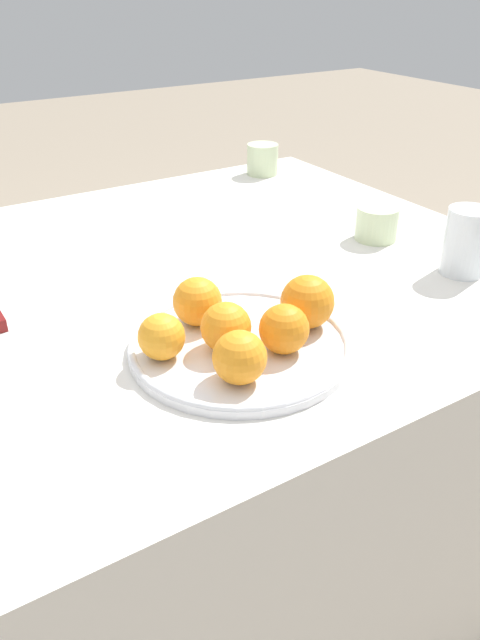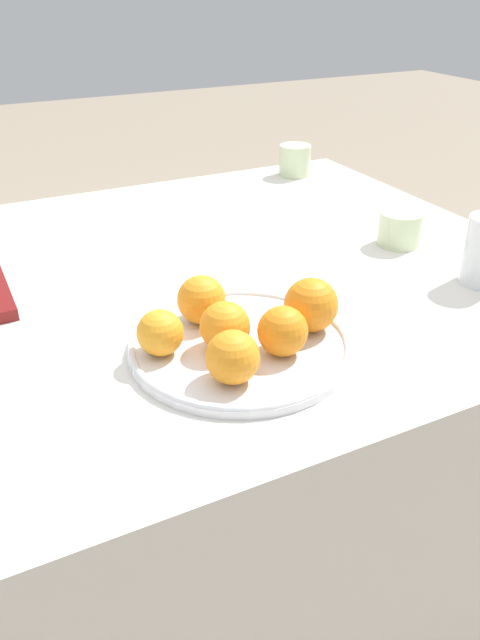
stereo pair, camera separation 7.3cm
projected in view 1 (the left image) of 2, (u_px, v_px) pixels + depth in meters
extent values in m
plane|color=gray|center=(138.00, 582.00, 1.42)|extent=(12.00, 12.00, 0.00)
cube|color=silver|center=(123.00, 458.00, 1.24)|extent=(1.56, 1.06, 0.74)
cylinder|color=silver|center=(240.00, 347.00, 0.89)|extent=(0.32, 0.32, 0.01)
torus|color=silver|center=(240.00, 343.00, 0.89)|extent=(0.32, 0.32, 0.01)
sphere|color=orange|center=(307.00, 302.00, 0.91)|extent=(0.08, 0.08, 0.08)
sphere|color=orange|center=(284.00, 329.00, 0.85)|extent=(0.07, 0.07, 0.07)
sphere|color=orange|center=(226.00, 327.00, 0.86)|extent=(0.07, 0.07, 0.07)
sphere|color=orange|center=(197.00, 301.00, 0.92)|extent=(0.07, 0.07, 0.07)
sphere|color=orange|center=(162.00, 337.00, 0.84)|extent=(0.06, 0.06, 0.06)
sphere|color=orange|center=(240.00, 357.00, 0.79)|extent=(0.07, 0.07, 0.07)
cylinder|color=silver|center=(466.00, 242.00, 1.09)|extent=(0.08, 0.08, 0.12)
cylinder|color=beige|center=(377.00, 223.00, 1.24)|extent=(0.08, 0.08, 0.07)
cylinder|color=beige|center=(262.00, 159.00, 1.63)|extent=(0.08, 0.08, 0.08)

